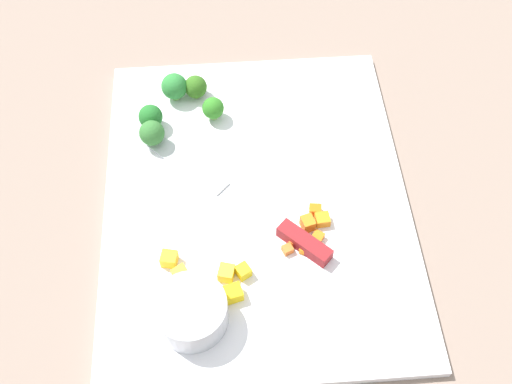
# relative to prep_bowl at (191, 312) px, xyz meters

# --- Properties ---
(ground_plane) EXTENTS (4.00, 4.00, 0.00)m
(ground_plane) POSITION_rel_prep_bowl_xyz_m (-0.16, 0.09, -0.03)
(ground_plane) COLOR gray
(cutting_board) EXTENTS (0.49, 0.39, 0.01)m
(cutting_board) POSITION_rel_prep_bowl_xyz_m (-0.16, 0.09, -0.03)
(cutting_board) COLOR white
(cutting_board) RESTS_ON ground_plane
(prep_bowl) EXTENTS (0.08, 0.08, 0.04)m
(prep_bowl) POSITION_rel_prep_bowl_xyz_m (0.00, 0.00, 0.00)
(prep_bowl) COLOR silver
(prep_bowl) RESTS_ON cutting_board
(chef_knife) EXTENTS (0.27, 0.28, 0.02)m
(chef_knife) POSITION_rel_prep_bowl_xyz_m (-0.14, 0.08, -0.01)
(chef_knife) COLOR silver
(chef_knife) RESTS_ON cutting_board
(carrot_dice_0) EXTENTS (0.02, 0.02, 0.01)m
(carrot_dice_0) POSITION_rel_prep_bowl_xyz_m (-0.09, 0.16, -0.02)
(carrot_dice_0) COLOR orange
(carrot_dice_0) RESTS_ON cutting_board
(carrot_dice_1) EXTENTS (0.02, 0.02, 0.02)m
(carrot_dice_1) POSITION_rel_prep_bowl_xyz_m (-0.11, 0.15, -0.01)
(carrot_dice_1) COLOR orange
(carrot_dice_1) RESTS_ON cutting_board
(carrot_dice_2) EXTENTS (0.02, 0.02, 0.01)m
(carrot_dice_2) POSITION_rel_prep_bowl_xyz_m (-0.12, 0.17, -0.01)
(carrot_dice_2) COLOR orange
(carrot_dice_2) RESTS_ON cutting_board
(carrot_dice_3) EXTENTS (0.02, 0.02, 0.01)m
(carrot_dice_3) POSITION_rel_prep_bowl_xyz_m (-0.08, 0.12, -0.02)
(carrot_dice_3) COLOR orange
(carrot_dice_3) RESTS_ON cutting_board
(carrot_dice_4) EXTENTS (0.01, 0.01, 0.01)m
(carrot_dice_4) POSITION_rel_prep_bowl_xyz_m (-0.09, 0.13, -0.02)
(carrot_dice_4) COLOR orange
(carrot_dice_4) RESTS_ON cutting_board
(carrot_dice_5) EXTENTS (0.01, 0.01, 0.01)m
(carrot_dice_5) POSITION_rel_prep_bowl_xyz_m (-0.08, 0.14, -0.02)
(carrot_dice_5) COLOR orange
(carrot_dice_5) RESTS_ON cutting_board
(carrot_dice_6) EXTENTS (0.01, 0.02, 0.01)m
(carrot_dice_6) POSITION_rel_prep_bowl_xyz_m (-0.13, 0.16, -0.01)
(carrot_dice_6) COLOR orange
(carrot_dice_6) RESTS_ON cutting_board
(pepper_dice_0) EXTENTS (0.02, 0.02, 0.02)m
(pepper_dice_0) POSITION_rel_prep_bowl_xyz_m (-0.05, 0.04, -0.01)
(pepper_dice_0) COLOR yellow
(pepper_dice_0) RESTS_ON cutting_board
(pepper_dice_1) EXTENTS (0.02, 0.02, 0.02)m
(pepper_dice_1) POSITION_rel_prep_bowl_xyz_m (-0.08, -0.03, -0.01)
(pepper_dice_1) COLOR yellow
(pepper_dice_1) RESTS_ON cutting_board
(pepper_dice_2) EXTENTS (0.02, 0.02, 0.02)m
(pepper_dice_2) POSITION_rel_prep_bowl_xyz_m (-0.05, -0.01, -0.01)
(pepper_dice_2) COLOR yellow
(pepper_dice_2) RESTS_ON cutting_board
(pepper_dice_3) EXTENTS (0.02, 0.03, 0.02)m
(pepper_dice_3) POSITION_rel_prep_bowl_xyz_m (-0.02, 0.05, -0.01)
(pepper_dice_3) COLOR yellow
(pepper_dice_3) RESTS_ON cutting_board
(pepper_dice_4) EXTENTS (0.02, 0.02, 0.02)m
(pepper_dice_4) POSITION_rel_prep_bowl_xyz_m (-0.05, 0.06, -0.01)
(pepper_dice_4) COLOR yellow
(pepper_dice_4) RESTS_ON cutting_board
(broccoli_floret_0) EXTENTS (0.04, 0.04, 0.04)m
(broccoli_floret_0) POSITION_rel_prep_bowl_xyz_m (-0.35, -0.02, 0.00)
(broccoli_floret_0) COLOR #84BF56
(broccoli_floret_0) RESTS_ON cutting_board
(broccoli_floret_1) EXTENTS (0.03, 0.03, 0.04)m
(broccoli_floret_1) POSITION_rel_prep_bowl_xyz_m (-0.30, 0.04, -0.00)
(broccoli_floret_1) COLOR #8FBD69
(broccoli_floret_1) RESTS_ON cutting_board
(broccoli_floret_2) EXTENTS (0.03, 0.03, 0.04)m
(broccoli_floret_2) POSITION_rel_prep_bowl_xyz_m (-0.29, -0.05, -0.00)
(broccoli_floret_2) COLOR #8CAE55
(broccoli_floret_2) RESTS_ON cutting_board
(broccoli_floret_3) EXTENTS (0.03, 0.03, 0.04)m
(broccoli_floret_3) POSITION_rel_prep_bowl_xyz_m (-0.35, 0.01, -0.00)
(broccoli_floret_3) COLOR #84AD5B
(broccoli_floret_3) RESTS_ON cutting_board
(broccoli_floret_4) EXTENTS (0.03, 0.03, 0.04)m
(broccoli_floret_4) POSITION_rel_prep_bowl_xyz_m (-0.26, -0.05, 0.00)
(broccoli_floret_4) COLOR #81C16D
(broccoli_floret_4) RESTS_ON cutting_board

